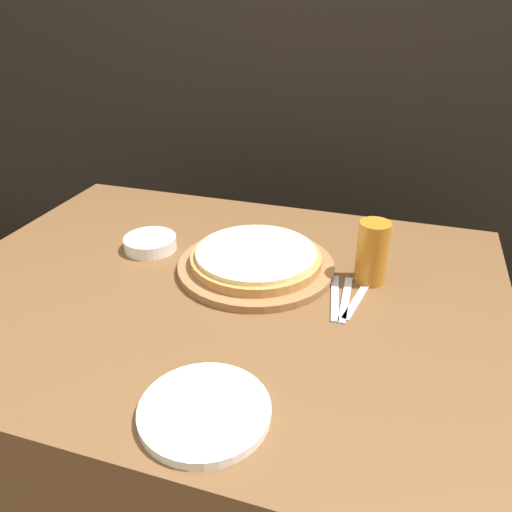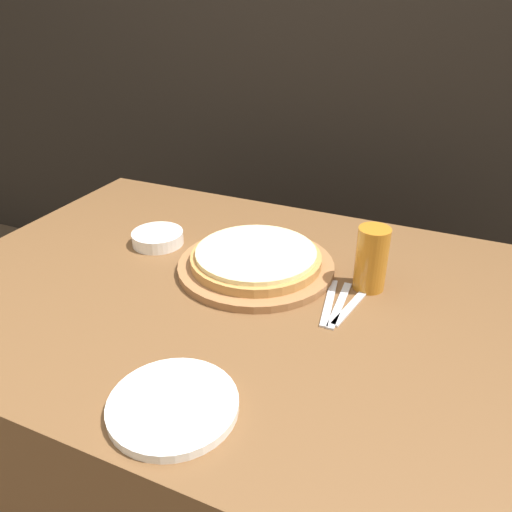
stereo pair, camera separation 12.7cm
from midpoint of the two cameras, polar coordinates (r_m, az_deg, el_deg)
name	(u,v)px [view 1 (the left image)]	position (r m, az deg, el deg)	size (l,w,h in m)	color
ground_plane	(225,478)	(1.72, -5.83, -23.98)	(12.00, 12.00, 0.00)	#473828
back_wall	(319,3)	(2.10, 5.32, 26.87)	(6.00, 0.05, 2.60)	black
dining_table	(222,393)	(1.45, -6.54, -15.43)	(1.38, 1.06, 0.71)	brown
pizza_on_board	(256,261)	(1.28, -2.85, -0.67)	(0.40, 0.40, 0.06)	#99663D
beer_glass	(372,250)	(1.22, 10.29, 0.61)	(0.08, 0.08, 0.16)	#B7701E
dinner_plate	(205,411)	(0.90, -10.11, -17.21)	(0.23, 0.23, 0.02)	white
side_bowl	(150,243)	(1.43, -14.51, 1.38)	(0.14, 0.14, 0.04)	white
fork	(335,297)	(1.18, 5.98, -4.83)	(0.05, 0.20, 0.00)	silver
dinner_knife	(346,299)	(1.18, 7.17, -5.02)	(0.03, 0.20, 0.00)	silver
spoon	(356,301)	(1.18, 8.37, -5.21)	(0.05, 0.17, 0.00)	silver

